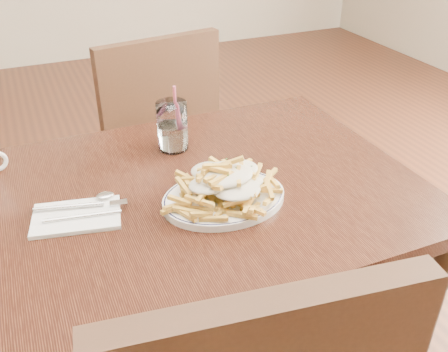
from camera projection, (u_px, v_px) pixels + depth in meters
name	position (u px, v px, depth m)	size (l,w,h in m)	color
table	(173.00, 219.00, 1.23)	(1.20, 0.80, 0.75)	black
chair_far	(152.00, 140.00, 1.89)	(0.50, 0.50, 0.95)	#311C10
fries_plate	(224.00, 198.00, 1.15)	(0.35, 0.33, 0.02)	white
loaded_fries	(224.00, 180.00, 1.13)	(0.27, 0.22, 0.08)	gold
napkin	(77.00, 216.00, 1.10)	(0.19, 0.12, 0.01)	white
cutlery	(75.00, 212.00, 1.10)	(0.22, 0.10, 0.01)	silver
water_glass	(173.00, 129.00, 1.36)	(0.08, 0.08, 0.18)	white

